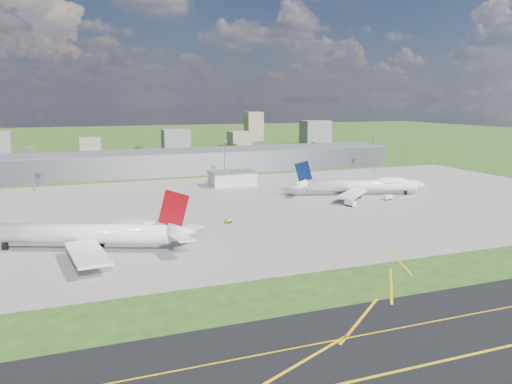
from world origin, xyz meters
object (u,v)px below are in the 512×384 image
object	(u,v)px
van_white_near	(350,204)
tug_yellow	(229,221)
van_white_far	(388,198)
airliner_blue_quad	(362,186)
airliner_red_twin	(85,235)

from	to	relation	value
van_white_near	tug_yellow	bearing A→B (deg)	82.66
van_white_far	airliner_blue_quad	bearing A→B (deg)	91.82
airliner_blue_quad	van_white_near	distance (m)	30.68
tug_yellow	van_white_far	world-z (taller)	van_white_far
airliner_blue_quad	van_white_near	world-z (taller)	airliner_blue_quad
tug_yellow	van_white_far	bearing A→B (deg)	-21.03
airliner_blue_quad	van_white_far	world-z (taller)	airliner_blue_quad
airliner_blue_quad	tug_yellow	distance (m)	91.56
airliner_blue_quad	van_white_far	size ratio (longest dim) A/B	13.46
airliner_red_twin	tug_yellow	size ratio (longest dim) A/B	20.67
airliner_red_twin	van_white_far	size ratio (longest dim) A/B	14.00
airliner_red_twin	van_white_far	bearing A→B (deg)	-143.01
airliner_red_twin	van_white_near	size ratio (longest dim) A/B	12.17
tug_yellow	van_white_near	world-z (taller)	van_white_near
airliner_blue_quad	van_white_near	xyz separation A→B (m)	(-20.49, -22.51, -3.87)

